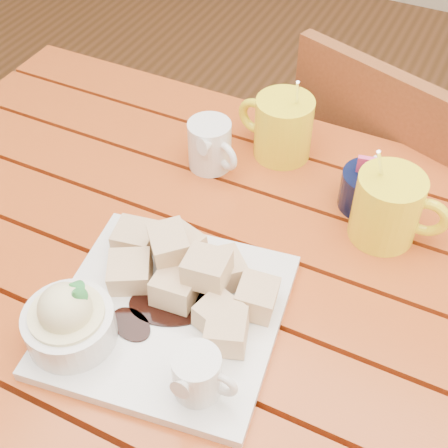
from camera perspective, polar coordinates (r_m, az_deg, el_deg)
The scene contains 7 objects.
table at distance 0.98m, azimuth -0.71°, elevation -7.94°, with size 1.20×0.79×0.75m.
dessert_plate at distance 0.82m, azimuth -6.88°, elevation -7.67°, with size 0.33×0.33×0.12m.
coffee_mug_left at distance 1.05m, azimuth 5.31°, elevation 8.89°, with size 0.14×0.10×0.16m.
coffee_mug_right at distance 0.93m, azimuth 14.86°, elevation 1.50°, with size 0.14×0.10×0.16m.
cream_pitcher at distance 1.03m, azimuth -1.23°, elevation 7.29°, with size 0.10×0.09×0.09m.
sugar_caddy at distance 0.99m, azimuth 13.04°, elevation 3.14°, with size 0.09×0.09×0.09m.
chair_far at distance 1.41m, azimuth 15.06°, elevation 1.53°, with size 0.52×0.52×0.86m.
Camera 1 is at (0.27, -0.52, 1.43)m, focal length 50.00 mm.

